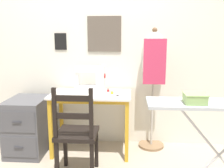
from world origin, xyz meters
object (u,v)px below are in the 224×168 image
at_px(thread_spool_near_machine, 108,90).
at_px(dress_form, 154,65).
at_px(scissors, 120,96).
at_px(ironing_board, 223,109).
at_px(thread_spool_mid_table, 112,93).
at_px(storage_box, 195,98).
at_px(sewing_machine, 92,80).
at_px(wooden_chair, 77,134).
at_px(fabric_bowl, 58,92).
at_px(filing_cabinet, 28,126).

height_order(thread_spool_near_machine, dress_form, dress_form).
xyz_separation_m(scissors, ironing_board, (0.86, -0.76, 0.09)).
bearing_deg(dress_form, thread_spool_near_machine, -169.37).
relative_size(thread_spool_near_machine, thread_spool_mid_table, 0.97).
relative_size(dress_form, storage_box, 8.76).
bearing_deg(sewing_machine, thread_spool_mid_table, -23.55).
height_order(scissors, wooden_chair, wooden_chair).
xyz_separation_m(scissors, thread_spool_near_machine, (-0.15, 0.19, 0.01)).
relative_size(sewing_machine, thread_spool_mid_table, 8.15).
xyz_separation_m(thread_spool_near_machine, wooden_chair, (-0.26, -0.64, -0.30)).
relative_size(fabric_bowl, ironing_board, 0.12).
xyz_separation_m(dress_form, ironing_board, (0.46, -1.05, -0.23)).
bearing_deg(thread_spool_mid_table, storage_box, -50.66).
height_order(fabric_bowl, thread_spool_mid_table, fabric_bowl).
relative_size(thread_spool_mid_table, storage_box, 0.26).
bearing_deg(sewing_machine, thread_spool_near_machine, 1.25).
distance_m(dress_form, storage_box, 1.12).
bearing_deg(sewing_machine, ironing_board, -38.18).
relative_size(fabric_bowl, scissors, 1.17).
distance_m(scissors, dress_form, 0.59).
height_order(wooden_chair, ironing_board, wooden_chair).
bearing_deg(filing_cabinet, thread_spool_near_machine, 8.77).
xyz_separation_m(wooden_chair, ironing_board, (1.26, -0.31, 0.38)).
distance_m(sewing_machine, dress_form, 0.77).
height_order(sewing_machine, scissors, sewing_machine).
bearing_deg(thread_spool_mid_table, fabric_bowl, -172.30).
height_order(fabric_bowl, ironing_board, ironing_board).
height_order(wooden_chair, filing_cabinet, wooden_chair).
bearing_deg(dress_form, ironing_board, -66.29).
xyz_separation_m(fabric_bowl, wooden_chair, (0.30, -0.44, -0.31)).
bearing_deg(thread_spool_near_machine, fabric_bowl, -160.72).
distance_m(fabric_bowl, ironing_board, 1.74).
bearing_deg(storage_box, ironing_board, 8.97).
relative_size(sewing_machine, ironing_board, 0.30).
distance_m(thread_spool_near_machine, dress_form, 0.63).
relative_size(filing_cabinet, storage_box, 3.90).
distance_m(sewing_machine, wooden_chair, 0.77).
distance_m(wooden_chair, dress_form, 1.25).
height_order(sewing_machine, storage_box, sewing_machine).
xyz_separation_m(thread_spool_mid_table, dress_form, (0.49, 0.22, 0.30)).
height_order(thread_spool_mid_table, storage_box, storage_box).
bearing_deg(sewing_machine, filing_cabinet, -169.34).
bearing_deg(wooden_chair, fabric_bowl, 124.51).
bearing_deg(scissors, sewing_machine, 151.23).
xyz_separation_m(thread_spool_mid_table, ironing_board, (0.95, -0.84, 0.08)).
bearing_deg(storage_box, scissors, 128.12).
relative_size(fabric_bowl, filing_cabinet, 0.22).
bearing_deg(scissors, dress_form, 36.61).
bearing_deg(sewing_machine, storage_box, -45.47).
relative_size(fabric_bowl, storage_box, 0.84).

